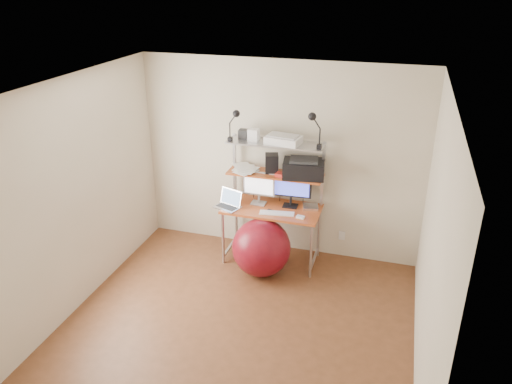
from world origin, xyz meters
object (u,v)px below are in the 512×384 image
at_px(monitor_silver, 259,186).
at_px(laptop, 229,203).
at_px(printer, 304,168).
at_px(exercise_ball, 261,248).
at_px(monitor_black, 291,187).

bearing_deg(monitor_silver, laptop, -147.47).
relative_size(printer, exercise_ball, 0.75).
bearing_deg(monitor_black, monitor_silver, -176.69).
bearing_deg(monitor_black, exercise_ball, -120.05).
relative_size(monitor_black, exercise_ball, 0.71).
xyz_separation_m(monitor_silver, exercise_ball, (0.16, -0.43, -0.62)).
bearing_deg(laptop, exercise_ball, -4.80).
xyz_separation_m(monitor_silver, printer, (0.55, 0.04, 0.28)).
height_order(laptop, printer, printer).
distance_m(laptop, exercise_ball, 0.68).
height_order(printer, exercise_ball, printer).
height_order(monitor_black, printer, printer).
xyz_separation_m(laptop, exercise_ball, (0.48, -0.22, -0.43)).
bearing_deg(printer, monitor_silver, 175.02).
height_order(monitor_black, laptop, monitor_black).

